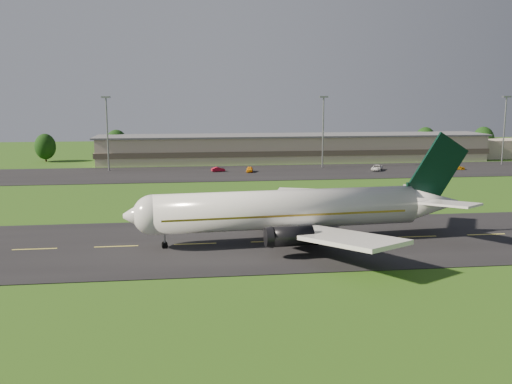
{
  "coord_description": "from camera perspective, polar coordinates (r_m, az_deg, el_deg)",
  "views": [
    {
      "loc": [
        -34.18,
        -79.06,
        21.39
      ],
      "look_at": [
        -23.27,
        8.0,
        6.0
      ],
      "focal_mm": 40.0,
      "sensor_mm": 36.0,
      "label": 1
    }
  ],
  "objects": [
    {
      "name": "terminal",
      "position": [
        180.72,
        5.88,
        4.37
      ],
      "size": [
        145.0,
        16.0,
        8.4
      ],
      "color": "tan",
      "rests_on": "ground"
    },
    {
      "name": "service_vehicle_c",
      "position": [
        160.72,
        11.99,
        2.39
      ],
      "size": [
        4.7,
        5.96,
        1.5
      ],
      "primitive_type": "imported",
      "rotation": [
        0.0,
        0.0,
        -0.48
      ],
      "color": "silver",
      "rests_on": "apron"
    },
    {
      "name": "light_mast_west",
      "position": [
        160.65,
        -14.68,
        6.54
      ],
      "size": [
        2.4,
        1.2,
        20.35
      ],
      "color": "gray",
      "rests_on": "ground"
    },
    {
      "name": "tree_line",
      "position": [
        196.87,
        13.05,
        4.93
      ],
      "size": [
        196.52,
        7.97,
        10.45
      ],
      "color": "black",
      "rests_on": "ground"
    },
    {
      "name": "airliner",
      "position": [
        82.3,
        3.68,
        -1.8
      ],
      "size": [
        51.29,
        42.05,
        15.57
      ],
      "rotation": [
        0.0,
        0.0,
        0.08
      ],
      "color": "silver",
      "rests_on": "ground"
    },
    {
      "name": "service_vehicle_d",
      "position": [
        168.72,
        19.45,
        2.35
      ],
      "size": [
        4.63,
        2.64,
        1.26
      ],
      "primitive_type": "imported",
      "rotation": [
        0.0,
        0.0,
        1.36
      ],
      "color": "orange",
      "rests_on": "apron"
    },
    {
      "name": "apron",
      "position": [
        156.34,
        5.56,
        2.06
      ],
      "size": [
        260.0,
        30.0,
        0.1
      ],
      "primitive_type": "cube",
      "color": "black",
      "rests_on": "ground"
    },
    {
      "name": "light_mast_east",
      "position": [
        185.05,
        23.62,
        6.44
      ],
      "size": [
        2.4,
        1.2,
        20.35
      ],
      "color": "gray",
      "rests_on": "ground"
    },
    {
      "name": "ground",
      "position": [
        88.75,
        15.79,
        -4.38
      ],
      "size": [
        360.0,
        360.0,
        0.0
      ],
      "primitive_type": "plane",
      "color": "#1F4B12",
      "rests_on": "ground"
    },
    {
      "name": "service_vehicle_a",
      "position": [
        154.18,
        -0.65,
        2.28
      ],
      "size": [
        2.33,
        4.47,
        1.45
      ],
      "primitive_type": "imported",
      "rotation": [
        0.0,
        0.0,
        -0.15
      ],
      "color": "orange",
      "rests_on": "apron"
    },
    {
      "name": "taxiway",
      "position": [
        88.73,
        15.79,
        -4.35
      ],
      "size": [
        220.0,
        30.0,
        0.1
      ],
      "primitive_type": "cube",
      "color": "black",
      "rests_on": "ground"
    },
    {
      "name": "service_vehicle_b",
      "position": [
        155.26,
        -3.8,
        2.27
      ],
      "size": [
        3.9,
        2.02,
        1.22
      ],
      "primitive_type": "imported",
      "rotation": [
        0.0,
        0.0,
        1.77
      ],
      "color": "maroon",
      "rests_on": "apron"
    },
    {
      "name": "light_mast_centre",
      "position": [
        164.04,
        6.73,
        6.86
      ],
      "size": [
        2.4,
        1.2,
        20.35
      ],
      "color": "gray",
      "rests_on": "ground"
    }
  ]
}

